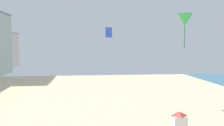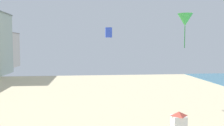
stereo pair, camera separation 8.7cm
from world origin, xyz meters
The scene contains 3 objects.
lifeguard_stand centered at (7.12, 15.36, 1.84)m, with size 1.10×1.10×2.55m.
kite_green_delta centered at (10.12, 21.85, 10.78)m, with size 1.64×1.64×3.72m.
kite_blue_box centered at (1.69, 20.56, 9.31)m, with size 0.63×0.63×0.99m.
Camera 1 is at (-0.55, -4.02, 8.16)m, focal length 39.35 mm.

